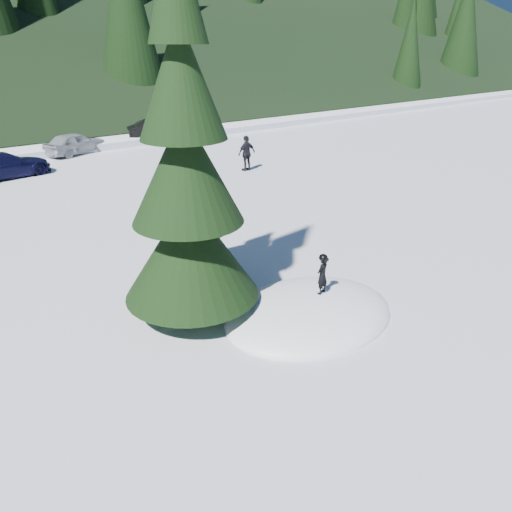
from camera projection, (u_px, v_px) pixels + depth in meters
ground at (309, 315)px, 12.26m from camera, size 200.00×200.00×0.00m
snow_mound at (309, 315)px, 12.26m from camera, size 4.48×3.52×0.96m
spruce_tall at (187, 183)px, 11.00m from camera, size 3.20×3.20×8.60m
spruce_short at (195, 211)px, 13.06m from camera, size 2.20×2.20×5.37m
child_skier at (322, 275)px, 12.11m from camera, size 0.40×0.31×0.97m
adult_0 at (205, 177)px, 21.59m from camera, size 0.94×0.86×1.55m
adult_1 at (247, 153)px, 25.46m from camera, size 1.07×0.49×1.79m
car_3 at (4, 165)px, 24.26m from camera, size 4.48×2.32×1.24m
car_4 at (75, 143)px, 29.30m from camera, size 4.04×2.70×1.28m
car_5 at (163, 131)px, 32.74m from camera, size 4.79×2.79×1.49m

